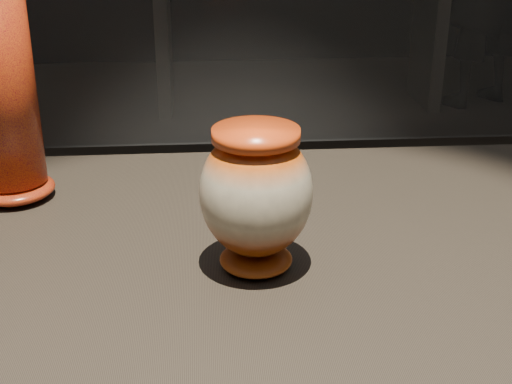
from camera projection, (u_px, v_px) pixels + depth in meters
main_vase at (256, 195)px, 0.86m from camera, size 0.17×0.17×0.19m
tall_vase at (0, 82)px, 1.03m from camera, size 0.14×0.14×0.38m
back_shelf at (299, 6)px, 4.45m from camera, size 2.00×0.60×0.90m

